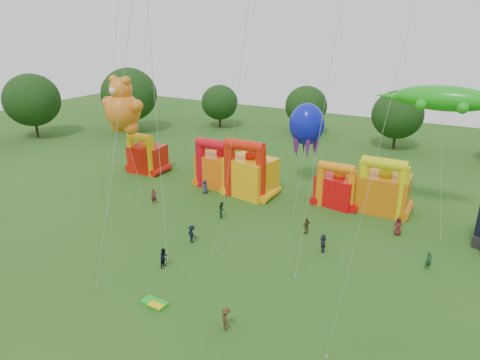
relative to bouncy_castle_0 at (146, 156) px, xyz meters
The scene contains 23 objects.
ground 33.96m from the bouncy_castle_0, 53.79° to the right, with size 160.00×160.00×0.00m, color #215116.
tree_ring 32.93m from the bouncy_castle_0, 54.85° to the right, with size 125.55×127.68×12.07m.
bouncy_castle_0 is the anchor object (origin of this frame).
bouncy_castle_1 12.06m from the bouncy_castle_0, ahead, with size 6.07×5.09×6.45m.
bouncy_castle_2 16.72m from the bouncy_castle_0, ahead, with size 6.16×5.29×7.16m.
bouncy_castle_3 27.02m from the bouncy_castle_0, ahead, with size 5.10×4.39×5.36m.
bouncy_castle_4 31.94m from the bouncy_castle_0, ahead, with size 5.35×4.32×6.51m.
teddy_bear_kite 8.32m from the bouncy_castle_0, 71.92° to the right, with size 6.51×4.39×13.98m.
gecko_kite 37.59m from the bouncy_castle_0, ahead, with size 12.05×6.26×14.31m.
octopus_kite 22.33m from the bouncy_castle_0, 10.76° to the left, with size 4.35×9.81×10.77m.
parafoil_kites 20.69m from the bouncy_castle_0, 45.16° to the right, with size 28.14×15.65×30.54m.
diamond_kites 27.14m from the bouncy_castle_0, 38.13° to the right, with size 31.10×17.57×38.49m.
folded_kite_bundle 31.35m from the bouncy_castle_0, 48.39° to the right, with size 2.04×1.16×0.31m.
spectator_0 12.19m from the bouncy_castle_0, 14.17° to the right, with size 0.86×0.56×1.76m, color #2A2E47.
spectator_1 12.10m from the bouncy_castle_0, 45.65° to the right, with size 0.68×0.44×1.85m, color maroon.
spectator_2 18.96m from the bouncy_castle_0, 24.57° to the right, with size 0.89×0.69×1.82m, color #16381A.
spectator_3 22.57m from the bouncy_castle_0, 38.58° to the right, with size 1.15×0.66×1.78m, color black.
spectator_4 27.46m from the bouncy_castle_0, 14.82° to the right, with size 1.04×0.43×1.77m, color #47411C.
spectator_5 30.67m from the bouncy_castle_0, 18.23° to the right, with size 1.58×0.50×1.71m, color #282741.
spectator_6 34.65m from the bouncy_castle_0, ahead, with size 0.93×0.60×1.90m, color #591B19.
spectator_7 38.85m from the bouncy_castle_0, 12.15° to the right, with size 0.60×0.40×1.66m, color #1A4125.
spectator_8 26.09m from the bouncy_castle_0, 46.14° to the right, with size 0.86×0.67×1.77m, color black.
spectator_9 35.44m from the bouncy_castle_0, 40.75° to the right, with size 1.13×0.65×1.74m, color #3E2C18.
Camera 1 is at (19.37, -16.27, 19.86)m, focal length 32.00 mm.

